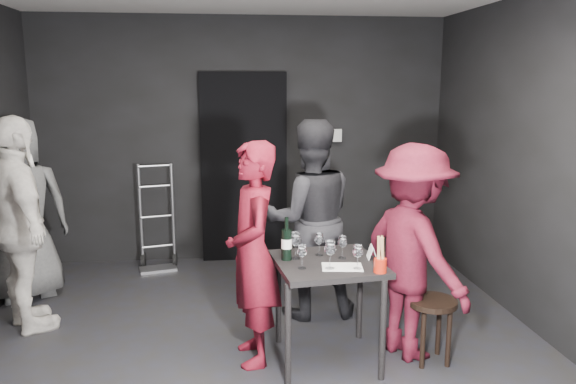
{
  "coord_description": "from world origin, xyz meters",
  "views": [
    {
      "loc": [
        -0.22,
        -3.76,
        1.99
      ],
      "look_at": [
        0.24,
        0.25,
        1.2
      ],
      "focal_mm": 35.0,
      "sensor_mm": 36.0,
      "label": 1
    }
  ],
  "objects": [
    {
      "name": "floor",
      "position": [
        0.0,
        0.0,
        0.0
      ],
      "size": [
        4.5,
        5.0,
        0.02
      ],
      "primitive_type": "cube",
      "color": "black",
      "rests_on": "ground"
    },
    {
      "name": "wall_back",
      "position": [
        0.0,
        2.5,
        1.35
      ],
      "size": [
        4.5,
        0.04,
        2.7
      ],
      "primitive_type": "cube",
      "color": "black",
      "rests_on": "ground"
    },
    {
      "name": "wall_front",
      "position": [
        0.0,
        -2.5,
        1.35
      ],
      "size": [
        4.5,
        0.04,
        2.7
      ],
      "primitive_type": "cube",
      "color": "black",
      "rests_on": "ground"
    },
    {
      "name": "wall_right",
      "position": [
        2.25,
        0.0,
        1.35
      ],
      "size": [
        0.04,
        5.0,
        2.7
      ],
      "primitive_type": "cube",
      "color": "black",
      "rests_on": "ground"
    },
    {
      "name": "doorway",
      "position": [
        0.0,
        2.44,
        1.05
      ],
      "size": [
        0.95,
        0.1,
        2.1
      ],
      "primitive_type": "cube",
      "color": "black",
      "rests_on": "ground"
    },
    {
      "name": "wallbox_upper",
      "position": [
        0.85,
        2.45,
        1.45
      ],
      "size": [
        0.12,
        0.06,
        0.12
      ],
      "primitive_type": "cube",
      "color": "#B7B7B2",
      "rests_on": "wall_back"
    },
    {
      "name": "wallbox_lower",
      "position": [
        1.05,
        2.45,
        1.4
      ],
      "size": [
        0.1,
        0.06,
        0.14
      ],
      "primitive_type": "cube",
      "color": "#B7B7B2",
      "rests_on": "wall_back"
    },
    {
      "name": "hand_truck",
      "position": [
        -0.95,
        2.2,
        0.21
      ],
      "size": [
        0.38,
        0.33,
        1.14
      ],
      "rotation": [
        0.0,
        0.0,
        0.23
      ],
      "color": "#B2B2B7",
      "rests_on": "floor"
    },
    {
      "name": "tasting_table",
      "position": [
        0.49,
        -0.03,
        0.65
      ],
      "size": [
        0.72,
        0.72,
        0.75
      ],
      "rotation": [
        0.0,
        0.0,
        0.12
      ],
      "color": "black",
      "rests_on": "floor"
    },
    {
      "name": "stool",
      "position": [
        1.23,
        -0.14,
        0.38
      ],
      "size": [
        0.35,
        0.35,
        0.47
      ],
      "rotation": [
        0.0,
        0.0,
        -0.19
      ],
      "color": "black",
      "rests_on": "floor"
    },
    {
      "name": "server_red",
      "position": [
        -0.03,
        0.05,
        0.85
      ],
      "size": [
        0.48,
        0.66,
        1.7
      ],
      "primitive_type": "imported",
      "rotation": [
        0.0,
        0.0,
        -1.45
      ],
      "color": "maroon",
      "rests_on": "floor"
    },
    {
      "name": "woman_black",
      "position": [
        0.49,
        0.81,
        0.95
      ],
      "size": [
        0.95,
        0.55,
        1.91
      ],
      "primitive_type": "imported",
      "rotation": [
        0.0,
        0.0,
        3.18
      ],
      "color": "black",
      "rests_on": "floor"
    },
    {
      "name": "man_maroon",
      "position": [
        1.12,
        -0.0,
        0.82
      ],
      "size": [
        0.87,
        1.17,
        1.64
      ],
      "primitive_type": "imported",
      "rotation": [
        0.0,
        0.0,
        1.98
      ],
      "color": "#54101F",
      "rests_on": "floor"
    },
    {
      "name": "bystander_cream",
      "position": [
        -1.83,
        0.77,
        1.01
      ],
      "size": [
        1.12,
        1.3,
        2.02
      ],
      "primitive_type": "imported",
      "rotation": [
        0.0,
        0.0,
        2.14
      ],
      "color": "white",
      "rests_on": "floor"
    },
    {
      "name": "bystander_grey",
      "position": [
        -2.07,
        1.48,
        0.96
      ],
      "size": [
        1.07,
        0.88,
        1.92
      ],
      "primitive_type": "imported",
      "rotation": [
        0.0,
        0.0,
        3.62
      ],
      "color": "#595959",
      "rests_on": "floor"
    },
    {
      "name": "tasting_mat",
      "position": [
        0.56,
        -0.17,
        0.75
      ],
      "size": [
        0.3,
        0.22,
        0.0
      ],
      "primitive_type": "cube",
      "rotation": [
        0.0,
        0.0,
        -0.13
      ],
      "color": "white",
      "rests_on": "tasting_table"
    },
    {
      "name": "wine_glass_a",
      "position": [
        0.29,
        -0.16,
        0.84
      ],
      "size": [
        0.09,
        0.09,
        0.18
      ],
      "primitive_type": null,
      "rotation": [
        0.0,
        0.0,
        -0.42
      ],
      "color": "white",
      "rests_on": "tasting_table"
    },
    {
      "name": "wine_glass_b",
      "position": [
        0.27,
        0.05,
        0.86
      ],
      "size": [
        0.09,
        0.09,
        0.22
      ],
      "primitive_type": null,
      "rotation": [
        0.0,
        0.0,
        -0.13
      ],
      "color": "white",
      "rests_on": "tasting_table"
    },
    {
      "name": "wine_glass_c",
      "position": [
        0.45,
        0.11,
        0.84
      ],
      "size": [
        0.08,
        0.08,
        0.18
      ],
      "primitive_type": null,
      "rotation": [
        0.0,
        0.0,
        -0.15
      ],
      "color": "white",
      "rests_on": "tasting_table"
    },
    {
      "name": "wine_glass_d",
      "position": [
        0.47,
        -0.2,
        0.86
      ],
      "size": [
        0.1,
        0.1,
        0.22
      ],
      "primitive_type": null,
      "rotation": [
        0.0,
        0.0,
        -0.28
      ],
      "color": "white",
      "rests_on": "tasting_table"
    },
    {
      "name": "wine_glass_e",
      "position": [
        0.66,
        -0.22,
        0.84
      ],
      "size": [
        0.09,
        0.09,
        0.19
      ],
      "primitive_type": null,
      "rotation": [
        0.0,
        0.0,
        -0.27
      ],
      "color": "white",
      "rests_on": "tasting_table"
    },
    {
      "name": "wine_glass_f",
      "position": [
        0.61,
        0.02,
        0.84
      ],
      "size": [
        0.07,
        0.07,
        0.18
      ],
      "primitive_type": null,
      "rotation": [
        0.0,
        0.0,
        0.05
      ],
      "color": "white",
      "rests_on": "tasting_table"
    },
    {
      "name": "wine_bottle",
      "position": [
        0.21,
        0.04,
        0.87
      ],
      "size": [
        0.07,
        0.07,
        0.31
      ],
      "rotation": [
        0.0,
        0.0,
        0.05
      ],
      "color": "black",
      "rests_on": "tasting_table"
    },
    {
      "name": "breadstick_cup",
      "position": [
        0.79,
        -0.3,
        0.87
      ],
      "size": [
        0.09,
        0.09,
        0.26
      ],
      "rotation": [
        0.0,
        0.0,
        0.31
      ],
      "color": "#B61D0B",
      "rests_on": "tasting_table"
    },
    {
      "name": "reserved_card",
      "position": [
        0.8,
        -0.01,
        0.8
      ],
      "size": [
        0.09,
        0.13,
        0.09
      ],
      "primitive_type": null,
      "rotation": [
        0.0,
        0.0,
        -0.12
      ],
      "color": "white",
      "rests_on": "tasting_table"
    }
  ]
}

